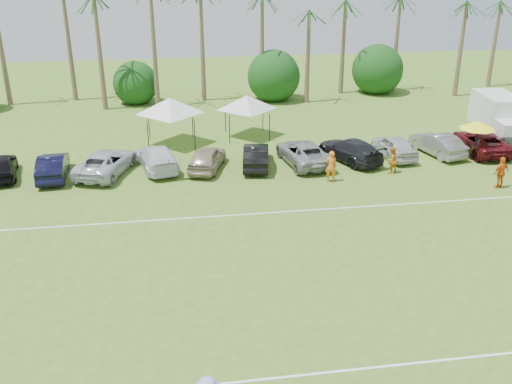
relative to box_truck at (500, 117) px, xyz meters
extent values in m
cube|color=white|center=(-19.47, -21.48, -1.62)|extent=(80.00, 0.10, 0.01)
cube|color=white|center=(-19.47, -9.48, -1.62)|extent=(80.00, 0.10, 0.01)
cone|color=brown|center=(-31.47, 14.52, 3.37)|extent=(0.44, 0.44, 10.00)
cone|color=brown|center=(-27.47, 14.52, 3.87)|extent=(0.44, 0.44, 11.00)
cone|color=brown|center=(-23.47, 14.52, 2.37)|extent=(0.44, 0.44, 8.00)
cone|color=brown|center=(-19.47, 14.52, 2.87)|extent=(0.44, 0.44, 9.00)
cone|color=brown|center=(-15.47, 14.52, 3.37)|extent=(0.44, 0.44, 10.00)
cone|color=brown|center=(-11.47, 14.52, 3.87)|extent=(0.44, 0.44, 11.00)
cone|color=brown|center=(-6.47, 14.52, 2.37)|extent=(0.44, 0.44, 8.00)
cone|color=brown|center=(-1.47, 14.52, 2.87)|extent=(0.44, 0.44, 9.00)
cone|color=brown|center=(3.53, 14.52, 3.37)|extent=(0.44, 0.44, 10.00)
cone|color=brown|center=(7.53, 14.52, 3.87)|extent=(0.44, 0.44, 11.00)
cylinder|color=brown|center=(-25.47, 15.52, -0.93)|extent=(0.30, 0.30, 1.40)
sphere|color=#103A13|center=(-25.47, 15.52, 0.17)|extent=(4.00, 4.00, 4.00)
cylinder|color=brown|center=(-13.47, 15.52, -0.93)|extent=(0.30, 0.30, 1.40)
sphere|color=#103A13|center=(-13.47, 15.52, 0.17)|extent=(4.00, 4.00, 4.00)
cylinder|color=brown|center=(-3.47, 15.52, -0.93)|extent=(0.30, 0.30, 1.40)
sphere|color=#103A13|center=(-3.47, 15.52, 0.17)|extent=(4.00, 4.00, 4.00)
imported|color=orange|center=(-13.70, -5.76, -0.71)|extent=(0.75, 0.57, 1.84)
imported|color=orange|center=(-9.75, -4.96, -0.83)|extent=(0.95, 0.85, 1.61)
imported|color=#DB5D18|center=(-4.58, -8.14, -0.72)|extent=(1.15, 0.74, 1.82)
cube|color=silver|center=(0.09, 0.74, 0.26)|extent=(2.79, 4.49, 2.31)
cube|color=#E5590C|center=(1.24, 0.60, -0.15)|extent=(0.19, 1.47, 0.83)
cylinder|color=black|center=(-1.16, -1.90, -1.21)|extent=(0.37, 0.86, 0.83)
cylinder|color=black|center=(-0.70, 1.94, -1.21)|extent=(0.37, 0.86, 0.83)
cylinder|color=black|center=(1.13, 1.73, -1.21)|extent=(0.37, 0.86, 0.83)
cylinder|color=black|center=(-24.16, 0.99, -0.55)|extent=(0.06, 0.06, 2.16)
cylinder|color=black|center=(-21.12, 0.99, -0.55)|extent=(0.06, 0.06, 2.16)
cylinder|color=black|center=(-24.16, 4.03, -0.55)|extent=(0.06, 0.06, 2.16)
cylinder|color=black|center=(-21.12, 4.03, -0.55)|extent=(0.06, 0.06, 2.16)
pyramid|color=white|center=(-22.64, 2.51, 1.61)|extent=(4.67, 4.67, 1.08)
cylinder|color=black|center=(-18.67, 2.14, -0.64)|extent=(0.06, 0.06, 1.99)
cylinder|color=black|center=(-15.90, 2.14, -0.64)|extent=(0.06, 0.06, 1.99)
cylinder|color=black|center=(-18.67, 4.92, -0.64)|extent=(0.06, 0.06, 1.99)
cylinder|color=black|center=(-15.90, 4.92, -0.64)|extent=(0.06, 0.06, 1.99)
pyramid|color=silver|center=(-17.29, 3.53, 1.35)|extent=(4.29, 4.29, 0.99)
cylinder|color=black|center=(-3.64, -3.43, -0.50)|extent=(0.05, 0.05, 2.25)
cone|color=yellow|center=(-3.64, -3.43, 0.62)|extent=(2.25, 2.25, 0.51)
imported|color=black|center=(-32.60, -2.25, -0.92)|extent=(2.39, 4.42, 1.43)
imported|color=black|center=(-29.60, -2.73, -0.92)|extent=(1.77, 4.41, 1.43)
imported|color=silver|center=(-26.59, -2.56, -0.92)|extent=(3.87, 5.62, 1.43)
imported|color=white|center=(-23.59, -2.15, -0.92)|extent=(3.01, 5.23, 1.43)
imported|color=tan|center=(-20.58, -2.71, -0.92)|extent=(2.91, 4.50, 1.43)
imported|color=black|center=(-17.58, -2.73, -0.92)|extent=(2.20, 4.52, 1.43)
imported|color=gray|center=(-14.57, -2.61, -0.92)|extent=(3.04, 5.41, 1.43)
imported|color=black|center=(-11.57, -2.53, -0.92)|extent=(3.75, 5.31, 1.43)
imported|color=#BEBEBF|center=(-8.56, -2.32, -0.92)|extent=(2.04, 4.32, 1.43)
imported|color=slate|center=(-5.56, -2.23, -0.92)|extent=(2.45, 4.56, 1.43)
imported|color=#571016|center=(-2.55, -2.26, -0.92)|extent=(2.61, 5.24, 1.43)
camera|label=1|loc=(-22.58, -35.33, 10.73)|focal=40.00mm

